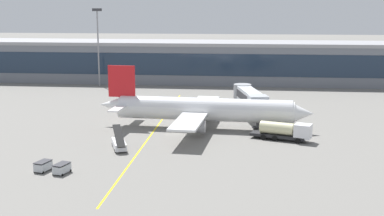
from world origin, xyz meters
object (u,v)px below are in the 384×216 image
object	(u,v)px
main_airliner	(203,109)
belt_loader	(119,143)
baggage_cart_0	(43,166)
fuel_tanker	(285,131)
baggage_cart_1	(62,168)

from	to	relation	value
main_airliner	belt_loader	size ratio (longest dim) A/B	6.08
main_airliner	baggage_cart_0	distance (m)	35.69
fuel_tanker	belt_loader	distance (m)	29.32
baggage_cart_0	baggage_cart_1	world-z (taller)	same
main_airliner	baggage_cart_1	size ratio (longest dim) A/B	14.24
main_airliner	fuel_tanker	xyz separation A→B (m)	(15.20, -7.23, -2.17)
baggage_cart_1	baggage_cart_0	bearing A→B (deg)	165.32
fuel_tanker	baggage_cart_1	world-z (taller)	fuel_tanker
baggage_cart_0	baggage_cart_1	xyz separation A→B (m)	(3.10, -0.81, 0.00)
belt_loader	baggage_cart_1	world-z (taller)	belt_loader
fuel_tanker	baggage_cart_0	world-z (taller)	fuel_tanker
belt_loader	baggage_cart_0	bearing A→B (deg)	-122.21
belt_loader	baggage_cart_1	size ratio (longest dim) A/B	2.34
baggage_cart_1	main_airliner	bearing A→B (deg)	59.13
main_airliner	fuel_tanker	bearing A→B (deg)	-25.42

